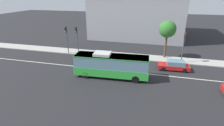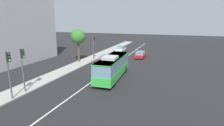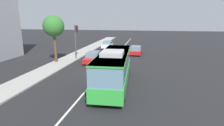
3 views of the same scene
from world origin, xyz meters
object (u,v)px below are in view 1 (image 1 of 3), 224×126
object	(u,v)px
street_tree_kerbside_left	(167,30)
sedan_red_ahead	(174,65)
traffic_light_mid_block	(77,36)
traffic_light_near_corner	(66,35)
traffic_light_far_corner	(184,42)
transit_bus	(111,65)

from	to	relation	value
street_tree_kerbside_left	sedan_red_ahead	bearing A→B (deg)	-75.85
sedan_red_ahead	traffic_light_mid_block	distance (m)	17.50
sedan_red_ahead	traffic_light_mid_block	world-z (taller)	traffic_light_mid_block
sedan_red_ahead	traffic_light_near_corner	world-z (taller)	traffic_light_near_corner
traffic_light_near_corner	traffic_light_far_corner	size ratio (longest dim) A/B	1.00
sedan_red_ahead	traffic_light_far_corner	xyz separation A→B (m)	(1.33, 2.94, 2.84)
street_tree_kerbside_left	traffic_light_far_corner	bearing A→B (deg)	-39.31
transit_bus	traffic_light_far_corner	xyz separation A→B (m)	(9.90, 7.58, 1.75)
sedan_red_ahead	traffic_light_near_corner	size ratio (longest dim) A/B	0.88
street_tree_kerbside_left	transit_bus	bearing A→B (deg)	-126.84
transit_bus	street_tree_kerbside_left	distance (m)	12.57
transit_bus	traffic_light_near_corner	world-z (taller)	traffic_light_near_corner
sedan_red_ahead	traffic_light_mid_block	size ratio (longest dim) A/B	0.88
traffic_light_far_corner	traffic_light_near_corner	bearing A→B (deg)	-95.31
traffic_light_mid_block	street_tree_kerbside_left	world-z (taller)	street_tree_kerbside_left
transit_bus	street_tree_kerbside_left	size ratio (longest dim) A/B	1.54
transit_bus	traffic_light_near_corner	xyz separation A→B (m)	(-10.39, 7.47, 1.75)
traffic_light_far_corner	street_tree_kerbside_left	bearing A→B (deg)	-134.94
transit_bus	traffic_light_mid_block	world-z (taller)	traffic_light_mid_block
traffic_light_near_corner	traffic_light_mid_block	size ratio (longest dim) A/B	1.00
traffic_light_near_corner	traffic_light_far_corner	distance (m)	20.28
sedan_red_ahead	traffic_light_near_corner	bearing A→B (deg)	-11.30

